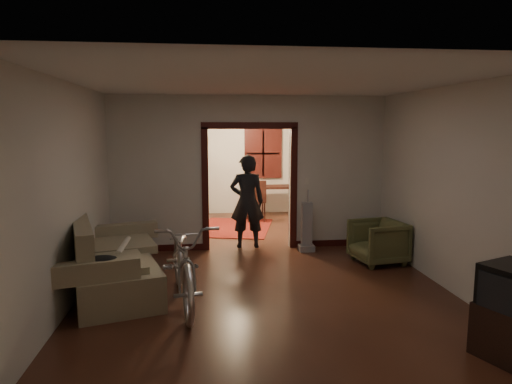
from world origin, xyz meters
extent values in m
cube|color=black|center=(0.00, 0.00, 0.00)|extent=(5.00, 8.50, 0.01)
cube|color=white|center=(0.00, 0.00, 2.80)|extent=(5.00, 8.50, 0.01)
cube|color=beige|center=(0.00, 4.25, 1.40)|extent=(5.00, 0.02, 2.80)
cube|color=beige|center=(-2.50, 0.00, 1.40)|extent=(0.02, 8.50, 2.80)
cube|color=beige|center=(2.50, 0.00, 1.40)|extent=(0.02, 8.50, 2.80)
cube|color=beige|center=(0.00, 0.75, 1.40)|extent=(5.00, 0.14, 2.80)
cube|color=black|center=(0.00, 0.75, 1.10)|extent=(1.74, 0.20, 2.32)
cube|color=black|center=(0.70, 4.21, 1.55)|extent=(0.98, 0.06, 1.28)
sphere|color=#FFE0A5|center=(0.00, 2.50, 2.35)|extent=(0.24, 0.24, 0.24)
cube|color=silver|center=(1.05, 0.68, 1.25)|extent=(0.08, 0.01, 0.12)
cube|color=#6B6447|center=(-2.09, -1.26, 0.51)|extent=(1.61, 2.43, 1.03)
cylinder|color=beige|center=(-1.99, -0.96, 0.53)|extent=(0.11, 0.84, 0.11)
ellipsoid|color=black|center=(-2.04, -2.17, 0.68)|extent=(0.44, 0.33, 0.13)
imported|color=silver|center=(-1.10, -1.83, 0.55)|extent=(1.02, 2.19, 1.11)
imported|color=#4E512D|center=(2.01, -0.45, 0.36)|extent=(0.90, 0.89, 0.71)
cube|color=black|center=(2.13, -3.61, 0.26)|extent=(0.73, 0.70, 0.53)
cube|color=gray|center=(1.00, 0.40, 0.45)|extent=(0.29, 0.24, 0.90)
imported|color=black|center=(-0.04, 0.80, 0.87)|extent=(0.64, 0.42, 1.73)
cube|color=#620F0F|center=(-0.16, 2.45, 0.01)|extent=(1.95, 2.30, 0.02)
cube|color=#213823|center=(-1.38, 3.89, 0.86)|extent=(0.96, 0.69, 1.72)
sphere|color=#1E5972|center=(-1.38, 3.89, 1.94)|extent=(0.29, 0.29, 0.29)
cube|color=black|center=(0.96, 3.69, 0.38)|extent=(1.06, 0.64, 0.76)
cube|color=black|center=(0.38, 3.12, 0.50)|extent=(0.47, 0.47, 1.00)
camera|label=1|loc=(-0.82, -7.50, 2.24)|focal=32.00mm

